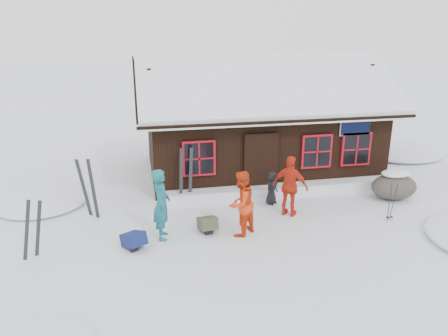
{
  "coord_description": "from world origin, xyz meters",
  "views": [
    {
      "loc": [
        -2.92,
        -10.43,
        5.35
      ],
      "look_at": [
        -0.5,
        1.49,
        1.3
      ],
      "focal_mm": 35.0,
      "sensor_mm": 36.0,
      "label": 1
    }
  ],
  "objects_px": {
    "skier_orange_right": "(290,186)",
    "boulder": "(394,186)",
    "ski_pair_left": "(33,230)",
    "skier_crouched": "(272,188)",
    "backpack_blue": "(134,242)",
    "ski_poles": "(391,202)",
    "skier_orange_left": "(241,204)",
    "backpack_olive": "(208,226)",
    "skier_teal": "(161,204)"
  },
  "relations": [
    {
      "from": "skier_orange_left",
      "to": "skier_teal",
      "type": "bearing_deg",
      "value": -45.1
    },
    {
      "from": "ski_pair_left",
      "to": "backpack_olive",
      "type": "xyz_separation_m",
      "value": [
        4.26,
        0.5,
        -0.55
      ]
    },
    {
      "from": "skier_orange_left",
      "to": "skier_orange_right",
      "type": "xyz_separation_m",
      "value": [
        1.67,
        0.9,
        0.02
      ]
    },
    {
      "from": "skier_orange_left",
      "to": "skier_crouched",
      "type": "relative_size",
      "value": 1.69
    },
    {
      "from": "ski_pair_left",
      "to": "backpack_blue",
      "type": "bearing_deg",
      "value": -8.46
    },
    {
      "from": "skier_orange_right",
      "to": "ski_pair_left",
      "type": "bearing_deg",
      "value": 48.95
    },
    {
      "from": "skier_crouched",
      "to": "ski_pair_left",
      "type": "distance_m",
      "value": 6.83
    },
    {
      "from": "skier_orange_left",
      "to": "skier_crouched",
      "type": "bearing_deg",
      "value": -166.61
    },
    {
      "from": "skier_teal",
      "to": "backpack_blue",
      "type": "height_order",
      "value": "skier_teal"
    },
    {
      "from": "ski_pair_left",
      "to": "backpack_olive",
      "type": "relative_size",
      "value": 2.53
    },
    {
      "from": "skier_orange_right",
      "to": "boulder",
      "type": "xyz_separation_m",
      "value": [
        3.69,
        0.55,
        -0.47
      ]
    },
    {
      "from": "backpack_blue",
      "to": "ski_pair_left",
      "type": "bearing_deg",
      "value": 149.37
    },
    {
      "from": "skier_crouched",
      "to": "backpack_blue",
      "type": "relative_size",
      "value": 1.74
    },
    {
      "from": "skier_teal",
      "to": "skier_orange_right",
      "type": "bearing_deg",
      "value": -75.74
    },
    {
      "from": "backpack_olive",
      "to": "skier_teal",
      "type": "bearing_deg",
      "value": 177.85
    },
    {
      "from": "skier_orange_right",
      "to": "ski_pair_left",
      "type": "distance_m",
      "value": 6.86
    },
    {
      "from": "skier_orange_left",
      "to": "backpack_blue",
      "type": "xyz_separation_m",
      "value": [
        -2.79,
        -0.21,
        -0.72
      ]
    },
    {
      "from": "boulder",
      "to": "backpack_blue",
      "type": "bearing_deg",
      "value": -168.47
    },
    {
      "from": "skier_orange_right",
      "to": "ski_pair_left",
      "type": "relative_size",
      "value": 1.19
    },
    {
      "from": "skier_teal",
      "to": "backpack_olive",
      "type": "height_order",
      "value": "skier_teal"
    },
    {
      "from": "skier_orange_right",
      "to": "ski_poles",
      "type": "relative_size",
      "value": 1.56
    },
    {
      "from": "ski_pair_left",
      "to": "backpack_blue",
      "type": "height_order",
      "value": "ski_pair_left"
    },
    {
      "from": "skier_teal",
      "to": "ski_poles",
      "type": "relative_size",
      "value": 1.64
    },
    {
      "from": "skier_crouched",
      "to": "ski_pair_left",
      "type": "bearing_deg",
      "value": 153.8
    },
    {
      "from": "skier_orange_left",
      "to": "ski_pair_left",
      "type": "xyz_separation_m",
      "value": [
        -5.1,
        -0.17,
        -0.17
      ]
    },
    {
      "from": "skier_orange_left",
      "to": "backpack_olive",
      "type": "distance_m",
      "value": 1.15
    },
    {
      "from": "ski_pair_left",
      "to": "ski_poles",
      "type": "distance_m",
      "value": 9.5
    },
    {
      "from": "skier_orange_right",
      "to": "boulder",
      "type": "bearing_deg",
      "value": -131.53
    },
    {
      "from": "boulder",
      "to": "ski_pair_left",
      "type": "relative_size",
      "value": 0.97
    },
    {
      "from": "skier_orange_left",
      "to": "skier_crouched",
      "type": "height_order",
      "value": "skier_orange_left"
    },
    {
      "from": "boulder",
      "to": "backpack_olive",
      "type": "xyz_separation_m",
      "value": [
        -6.21,
        -1.13,
        -0.27
      ]
    },
    {
      "from": "skier_crouched",
      "to": "boulder",
      "type": "xyz_separation_m",
      "value": [
        3.94,
        -0.38,
        -0.09
      ]
    },
    {
      "from": "skier_teal",
      "to": "skier_crouched",
      "type": "xyz_separation_m",
      "value": [
        3.47,
        1.62,
        -0.42
      ]
    },
    {
      "from": "boulder",
      "to": "backpack_blue",
      "type": "distance_m",
      "value": 8.33
    },
    {
      "from": "skier_teal",
      "to": "boulder",
      "type": "distance_m",
      "value": 7.53
    },
    {
      "from": "ski_poles",
      "to": "boulder",
      "type": "bearing_deg",
      "value": 55.6
    },
    {
      "from": "boulder",
      "to": "backpack_blue",
      "type": "height_order",
      "value": "boulder"
    },
    {
      "from": "ski_pair_left",
      "to": "skier_crouched",
      "type": "bearing_deg",
      "value": 9.51
    },
    {
      "from": "skier_orange_left",
      "to": "backpack_olive",
      "type": "bearing_deg",
      "value": -59.92
    },
    {
      "from": "skier_orange_right",
      "to": "backpack_blue",
      "type": "distance_m",
      "value": 4.66
    },
    {
      "from": "backpack_olive",
      "to": "skier_orange_left",
      "type": "bearing_deg",
      "value": -27.93
    },
    {
      "from": "skier_teal",
      "to": "backpack_olive",
      "type": "relative_size",
      "value": 3.15
    },
    {
      "from": "ski_pair_left",
      "to": "skier_orange_left",
      "type": "bearing_deg",
      "value": -5.69
    },
    {
      "from": "skier_crouched",
      "to": "skier_orange_left",
      "type": "bearing_deg",
      "value": -171.16
    },
    {
      "from": "boulder",
      "to": "skier_crouched",
      "type": "bearing_deg",
      "value": 174.45
    },
    {
      "from": "skier_orange_right",
      "to": "backpack_blue",
      "type": "relative_size",
      "value": 3.0
    },
    {
      "from": "skier_teal",
      "to": "backpack_blue",
      "type": "bearing_deg",
      "value": 124.04
    },
    {
      "from": "ski_pair_left",
      "to": "backpack_olive",
      "type": "distance_m",
      "value": 4.33
    },
    {
      "from": "boulder",
      "to": "ski_pair_left",
      "type": "distance_m",
      "value": 10.6
    },
    {
      "from": "skier_teal",
      "to": "skier_orange_left",
      "type": "distance_m",
      "value": 2.05
    }
  ]
}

